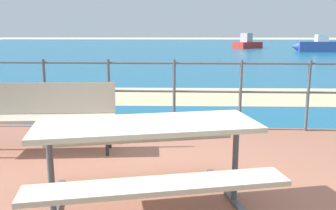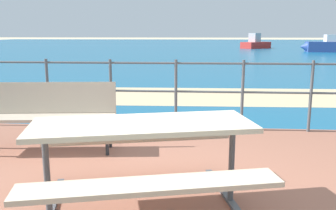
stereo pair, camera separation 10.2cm
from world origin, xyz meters
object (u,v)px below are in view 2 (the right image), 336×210
boat_near (256,44)px  boat_mid (326,46)px  picnic_table (143,144)px  park_bench (48,110)px

boat_near → boat_mid: size_ratio=0.89×
boat_near → boat_mid: 8.02m
picnic_table → boat_mid: (10.83, 27.13, -0.14)m
boat_near → park_bench: bearing=-146.5°
park_bench → boat_near: 33.31m
boat_near → boat_mid: bearing=-99.6°
picnic_table → boat_mid: size_ratio=0.54×
park_bench → boat_near: (7.80, 32.38, -0.11)m
picnic_table → park_bench: bearing=120.0°
park_bench → boat_mid: (12.21, 25.68, -0.08)m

